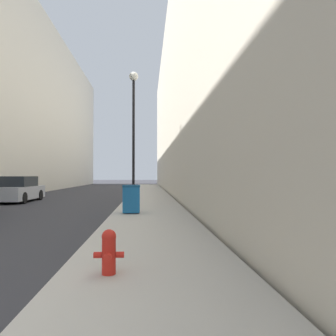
{
  "coord_description": "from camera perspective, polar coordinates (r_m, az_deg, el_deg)",
  "views": [
    {
      "loc": [
        5.05,
        -2.44,
        1.6
      ],
      "look_at": [
        6.43,
        19.52,
        2.05
      ],
      "focal_mm": 35.0,
      "sensor_mm": 36.0,
      "label": 1
    }
  ],
  "objects": [
    {
      "name": "sidewalk_right",
      "position": [
        20.49,
        -3.23,
        -5.47
      ],
      "size": [
        2.98,
        60.0,
        0.13
      ],
      "color": "#B7B2A8",
      "rests_on": "ground"
    },
    {
      "name": "building_right_stone",
      "position": [
        30.19,
        11.55,
        11.45
      ],
      "size": [
        12.0,
        60.0,
        16.38
      ],
      "color": "beige",
      "rests_on": "ground"
    },
    {
      "name": "fire_hydrant",
      "position": [
        5.05,
        -10.27,
        -14.0
      ],
      "size": [
        0.44,
        0.33,
        0.66
      ],
      "color": "red",
      "rests_on": "sidewalk_right"
    },
    {
      "name": "trash_bin",
      "position": [
        12.65,
        -6.38,
        -5.32
      ],
      "size": [
        0.65,
        0.69,
        1.08
      ],
      "color": "#19609E",
      "rests_on": "sidewalk_right"
    },
    {
      "name": "lamppost",
      "position": [
        17.19,
        -6.02,
        8.8
      ],
      "size": [
        0.46,
        0.46,
        6.81
      ],
      "color": "black",
      "rests_on": "sidewalk_right"
    },
    {
      "name": "parked_sedan_near",
      "position": [
        21.32,
        -24.64,
        -3.5
      ],
      "size": [
        1.84,
        4.53,
        1.51
      ],
      "color": "#A3A8B2",
      "rests_on": "ground"
    }
  ]
}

